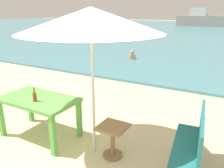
% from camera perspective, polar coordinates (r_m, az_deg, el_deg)
% --- Properties ---
extents(sea_water, '(120.00, 50.00, 0.08)m').
position_cam_1_polar(sea_water, '(31.57, 26.30, 12.06)').
color(sea_water, teal).
rests_on(sea_water, ground_plane).
extents(picnic_table_green, '(1.40, 0.80, 0.76)m').
position_cam_1_polar(picnic_table_green, '(4.30, -18.03, -4.72)').
color(picnic_table_green, '#60B24C').
rests_on(picnic_table_green, ground_plane).
extents(beer_bottle_amber, '(0.07, 0.07, 0.26)m').
position_cam_1_polar(beer_bottle_amber, '(4.09, -18.90, -2.91)').
color(beer_bottle_amber, brown).
rests_on(beer_bottle_amber, picnic_table_green).
extents(patio_umbrella, '(2.10, 2.10, 2.30)m').
position_cam_1_polar(patio_umbrella, '(3.31, -5.27, 15.72)').
color(patio_umbrella, silver).
rests_on(patio_umbrella, ground_plane).
extents(side_table_wood, '(0.44, 0.44, 0.54)m').
position_cam_1_polar(side_table_wood, '(3.66, 0.19, -13.08)').
color(side_table_wood, olive).
rests_on(side_table_wood, ground_plane).
extents(bench_teal_center, '(0.51, 1.24, 0.95)m').
position_cam_1_polar(bench_teal_center, '(3.38, 19.64, -13.42)').
color(bench_teal_center, '#237275').
rests_on(bench_teal_center, ground_plane).
extents(swimmer_person, '(0.34, 0.34, 0.41)m').
position_cam_1_polar(swimmer_person, '(10.91, 5.06, 7.21)').
color(swimmer_person, tan).
rests_on(swimmer_person, sea_water).
extents(boat_tanker, '(4.47, 1.22, 1.62)m').
position_cam_1_polar(boat_tanker, '(38.86, 0.73, 15.51)').
color(boat_tanker, '#4C4C4C').
rests_on(boat_tanker, sea_water).
extents(boat_ferry, '(7.44, 2.03, 2.71)m').
position_cam_1_polar(boat_ferry, '(38.05, 21.68, 14.85)').
color(boat_ferry, gray).
rests_on(boat_ferry, sea_water).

